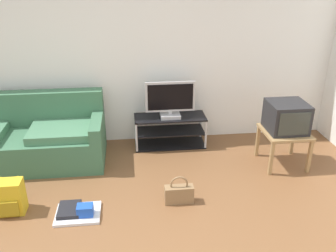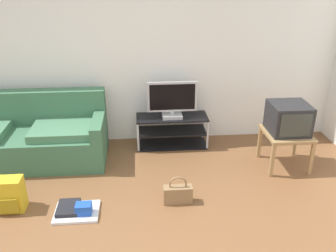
# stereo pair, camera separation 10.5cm
# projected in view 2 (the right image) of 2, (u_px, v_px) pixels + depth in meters

# --- Properties ---
(wall_back) EXTENTS (9.00, 0.10, 2.70)m
(wall_back) POSITION_uv_depth(u_px,v_px,m) (119.00, 46.00, 4.77)
(wall_back) COLOR white
(wall_back) RESTS_ON ground_plane
(couch) EXTENTS (2.09, 0.84, 0.85)m
(couch) POSITION_uv_depth(u_px,v_px,m) (23.00, 137.00, 4.60)
(couch) COLOR #3D6B4C
(couch) RESTS_ON ground_plane
(tv_stand) EXTENTS (0.98, 0.38, 0.43)m
(tv_stand) POSITION_uv_depth(u_px,v_px,m) (172.00, 131.00, 5.01)
(tv_stand) COLOR black
(tv_stand) RESTS_ON ground_plane
(flat_tv) EXTENTS (0.67, 0.22, 0.50)m
(flat_tv) POSITION_uv_depth(u_px,v_px,m) (172.00, 100.00, 4.80)
(flat_tv) COLOR #B2B2B7
(flat_tv) RESTS_ON tv_stand
(side_table) EXTENTS (0.54, 0.54, 0.46)m
(side_table) POSITION_uv_depth(u_px,v_px,m) (286.00, 137.00, 4.42)
(side_table) COLOR #9E7A4C
(side_table) RESTS_ON ground_plane
(crt_tv) EXTENTS (0.46, 0.45, 0.36)m
(crt_tv) POSITION_uv_depth(u_px,v_px,m) (288.00, 118.00, 4.33)
(crt_tv) COLOR #232326
(crt_tv) RESTS_ON side_table
(backpack) EXTENTS (0.30, 0.25, 0.37)m
(backpack) POSITION_uv_depth(u_px,v_px,m) (9.00, 195.00, 3.68)
(backpack) COLOR gold
(backpack) RESTS_ON ground_plane
(handbag) EXTENTS (0.31, 0.11, 0.32)m
(handbag) POSITION_uv_depth(u_px,v_px,m) (178.00, 194.00, 3.82)
(handbag) COLOR olive
(handbag) RESTS_ON ground_plane
(floor_tray) EXTENTS (0.45, 0.35, 0.14)m
(floor_tray) POSITION_uv_depth(u_px,v_px,m) (76.00, 210.00, 3.67)
(floor_tray) COLOR silver
(floor_tray) RESTS_ON ground_plane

